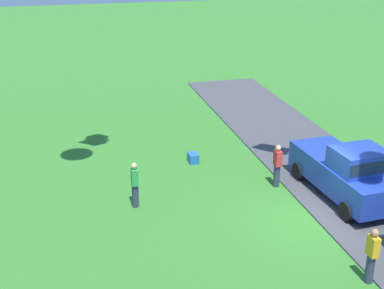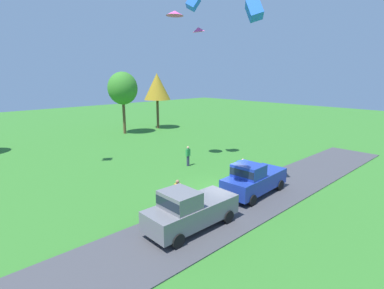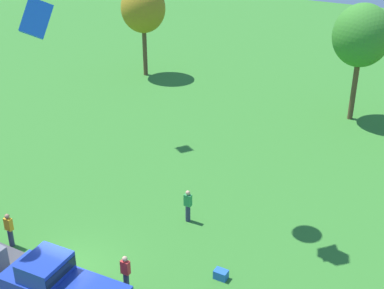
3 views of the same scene
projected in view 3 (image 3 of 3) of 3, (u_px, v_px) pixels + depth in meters
ground_plane at (71, 273)px, 22.71m from camera, size 120.00×120.00×0.00m
car_pickup_near_entrance at (60, 286)px, 20.36m from camera, size 5.10×2.27×2.14m
person_on_lawn at (9, 230)px, 24.02m from camera, size 0.36×0.24×1.71m
person_beside_suv at (126, 273)px, 21.37m from camera, size 0.36×0.24×1.71m
person_watching_sky at (188, 206)px, 25.79m from camera, size 0.36×0.24×1.71m
tree_right_of_center at (143, 9)px, 43.15m from camera, size 3.61×3.61×7.63m
tree_far_right at (362, 36)px, 34.70m from camera, size 3.78×3.78×7.98m
cooler_box at (221, 274)px, 22.32m from camera, size 0.56×0.40×0.40m
kite_box_mid_center at (36, 19)px, 16.24m from camera, size 1.15×1.43×1.43m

